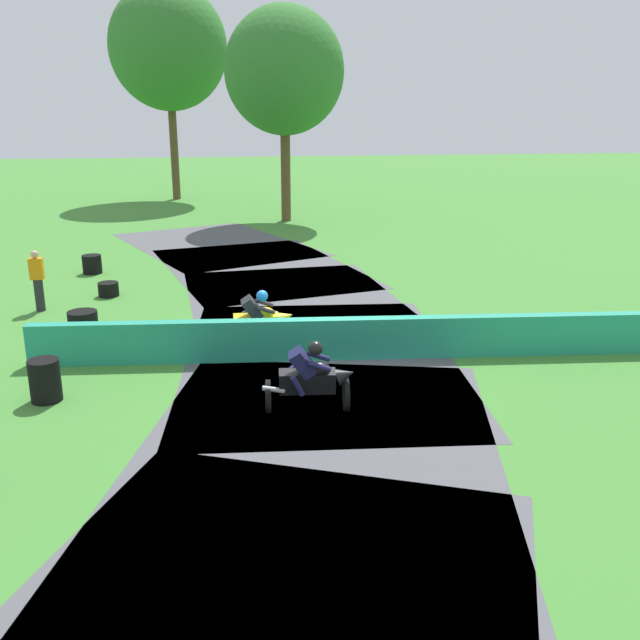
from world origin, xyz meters
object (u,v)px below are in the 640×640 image
tire_stack_mid_b (45,380)px  tire_stack_extra_a (108,289)px  tire_stack_far (83,324)px  track_marshal (38,281)px  tire_stack_extra_b (92,264)px  motorcycle_chase_yellow (259,320)px  motorcycle_lead_black (312,378)px

tire_stack_mid_b → tire_stack_extra_a: (0.04, 7.53, -0.20)m
tire_stack_far → track_marshal: (-1.52, 2.35, 0.52)m
tire_stack_extra_b → track_marshal: track_marshal is taller
motorcycle_chase_yellow → tire_stack_mid_b: (-4.10, -2.44, -0.25)m
tire_stack_mid_b → motorcycle_lead_black: bearing=-13.7°
tire_stack_extra_b → track_marshal: 4.36m
tire_stack_far → tire_stack_extra_b: 6.68m
motorcycle_chase_yellow → motorcycle_lead_black: bearing=-78.6°
motorcycle_lead_black → tire_stack_extra_b: bearing=116.1°
motorcycle_lead_black → tire_stack_extra_a: 9.95m
motorcycle_chase_yellow → tire_stack_extra_b: (-5.00, 8.08, -0.35)m
motorcycle_lead_black → tire_stack_mid_b: 4.98m
motorcycle_chase_yellow → tire_stack_mid_b: bearing=-149.3°
motorcycle_chase_yellow → tire_stack_far: size_ratio=2.42×
tire_stack_far → motorcycle_chase_yellow: bearing=-19.5°
motorcycle_lead_black → tire_stack_extra_b: motorcycle_lead_black is taller
tire_stack_mid_b → track_marshal: bearing=103.8°
tire_stack_extra_b → tire_stack_far: bearing=-82.4°
motorcycle_lead_black → tire_stack_far: motorcycle_lead_black is taller
tire_stack_extra_a → motorcycle_lead_black: bearing=-61.2°
motorcycle_chase_yellow → tire_stack_extra_b: bearing=121.7°
tire_stack_far → track_marshal: size_ratio=0.43×
motorcycle_lead_black → tire_stack_mid_b: motorcycle_lead_black is taller
motorcycle_lead_black → track_marshal: size_ratio=1.04×
motorcycle_lead_black → tire_stack_extra_b: size_ratio=2.80×
tire_stack_mid_b → tire_stack_extra_a: size_ratio=1.38×
tire_stack_far → track_marshal: 2.85m
tire_stack_mid_b → tire_stack_extra_b: (-0.90, 10.52, -0.10)m
motorcycle_chase_yellow → tire_stack_far: bearing=160.5°
motorcycle_lead_black → tire_stack_mid_b: bearing=166.3°
motorcycle_lead_black → tire_stack_far: size_ratio=2.45×
motorcycle_chase_yellow → tire_stack_extra_a: bearing=128.6°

